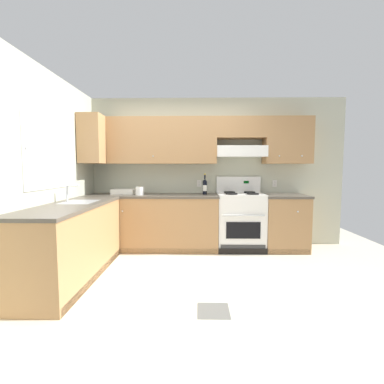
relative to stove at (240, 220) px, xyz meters
The scene contains 10 objects.
ground_plane 1.67m from the stove, 128.31° to the right, with size 7.04×7.04×0.00m, color beige.
floor_accent_tile 2.14m from the stove, 105.63° to the right, with size 0.30×0.30×0.01m, color slate.
wall_back 1.19m from the stove, 155.19° to the left, with size 4.68×0.57×2.55m.
wall_left 2.91m from the stove, 158.32° to the right, with size 0.47×4.00×2.55m.
counter_back_run 0.93m from the stove, behind, with size 3.60×0.65×0.91m.
counter_left_run 2.56m from the stove, 150.69° to the right, with size 0.63×1.91×1.13m.
stove is the anchor object (origin of this frame).
wine_bottle 0.82m from the stove, behind, with size 0.07×0.07×0.35m.
bowl 2.03m from the stove, behind, with size 0.37×0.26×0.08m.
paper_towel_roll 1.73m from the stove, behind, with size 0.14×0.14×0.13m.
Camera 1 is at (0.27, -3.22, 1.33)m, focal length 25.42 mm.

